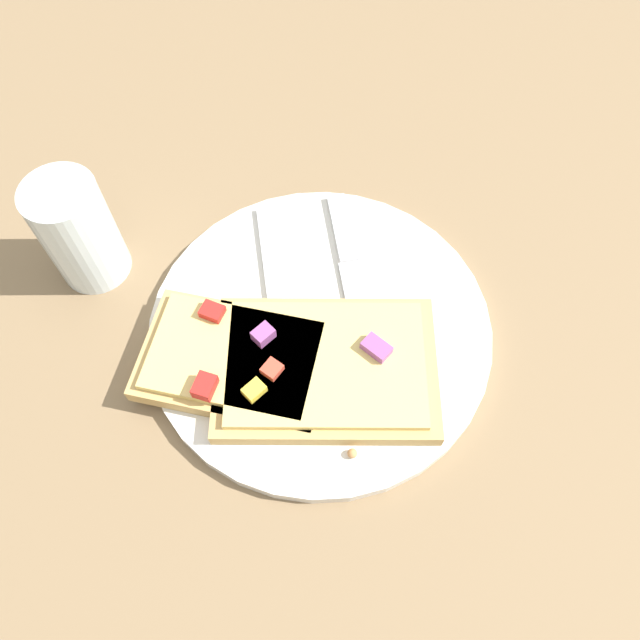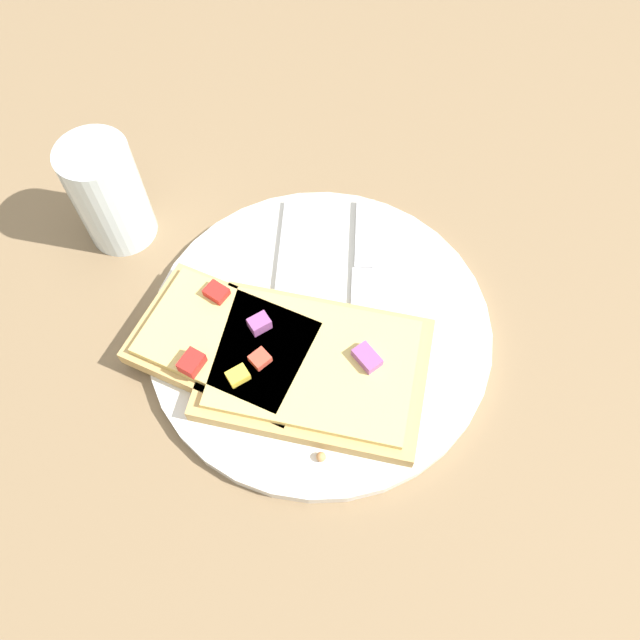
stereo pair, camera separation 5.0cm
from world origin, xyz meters
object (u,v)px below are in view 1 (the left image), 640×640
Objects in this scene: pizza_slice_corner at (234,359)px; drinking_glass at (79,232)px; plate at (320,329)px; knife at (351,270)px; pizza_slice_main at (326,367)px; fork at (278,322)px.

drinking_glass reaches higher than pizza_slice_corner.
plate is 0.08m from pizza_slice_corner.
plate is at bearing 17.60° from drinking_glass.
knife reaches higher than plate.
fork is at bearing -47.79° from pizza_slice_main.
knife reaches higher than fork.
plate is 0.21m from drinking_glass.
pizza_slice_main is at bearing 33.54° from fork.
knife is at bearing 99.55° from plate.
pizza_slice_corner is (-0.02, -0.13, 0.01)m from knife.
fork is 0.06m from pizza_slice_main.
pizza_slice_main is 2.08× the size of drinking_glass.
drinking_glass reaches higher than pizza_slice_main.
pizza_slice_main is at bearing 8.11° from drinking_glass.
drinking_glass reaches higher than knife.
plate is 1.66× the size of pizza_slice_corner.
knife is at bearing 121.48° from fork.
knife is at bearing -124.64° from pizza_slice_corner.
knife is 0.23m from drinking_glass.
pizza_slice_corner reaches higher than fork.
plate is 1.71× the size of fork.
pizza_slice_main is 0.07m from pizza_slice_corner.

